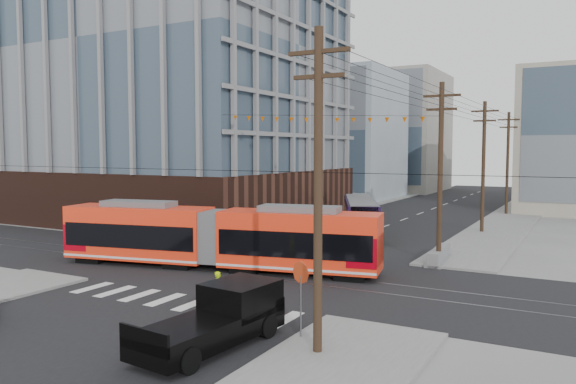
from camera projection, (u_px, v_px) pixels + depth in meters
ground at (217, 288)px, 28.41m from camera, size 160.00×160.00×0.00m
office_building at (173, 79)px, 57.97m from camera, size 30.00×25.00×28.60m
bg_bldg_nw_near at (331, 136)px, 81.39m from camera, size 18.00×16.00×18.00m
bg_bldg_nw_far at (394, 133)px, 97.40m from camera, size 16.00×18.00×20.00m
utility_pole_near at (318, 195)px, 18.69m from camera, size 0.30×0.30×11.00m
utility_pole_far at (523, 161)px, 73.00m from camera, size 0.30×0.30×11.00m
streetcar at (216, 237)px, 32.96m from camera, size 19.47×6.47×3.72m
city_bus at (360, 217)px, 45.56m from camera, size 6.66×10.96×3.10m
pickup_truck at (210, 320)px, 19.68m from camera, size 2.79×6.27×2.06m
parked_car_silver at (259, 235)px, 41.22m from camera, size 2.81×4.96×1.55m
parked_car_white at (296, 224)px, 48.06m from camera, size 2.93×4.60×1.24m
parked_car_grey at (318, 219)px, 51.23m from camera, size 3.77×5.41×1.37m
pedestrian at (219, 288)px, 25.34m from camera, size 0.50×0.63×1.51m
stop_sign at (301, 304)px, 20.51m from camera, size 1.07×1.07×2.75m
jersey_barrier at (439, 255)px, 34.93m from camera, size 1.25×4.44×0.88m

